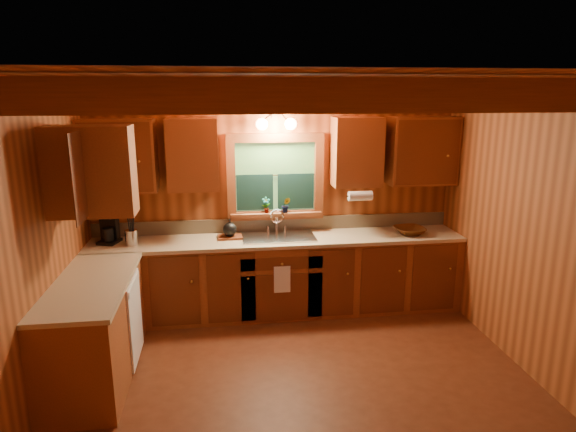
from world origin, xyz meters
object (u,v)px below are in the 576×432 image
(coffee_maker, at_px, (109,227))
(wicker_basket, at_px, (410,231))
(cutting_board, at_px, (230,237))
(sink, at_px, (278,241))

(coffee_maker, bearing_deg, wicker_basket, 15.69)
(coffee_maker, distance_m, wicker_basket, 3.39)
(coffee_maker, bearing_deg, cutting_board, 17.04)
(cutting_board, relative_size, wicker_basket, 0.79)
(coffee_maker, height_order, cutting_board, coffee_maker)
(cutting_board, height_order, wicker_basket, wicker_basket)
(cutting_board, xyz_separation_m, wicker_basket, (2.07, -0.13, 0.03))
(sink, bearing_deg, cutting_board, 175.60)
(wicker_basket, bearing_deg, sink, 176.85)
(wicker_basket, bearing_deg, cutting_board, 176.52)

